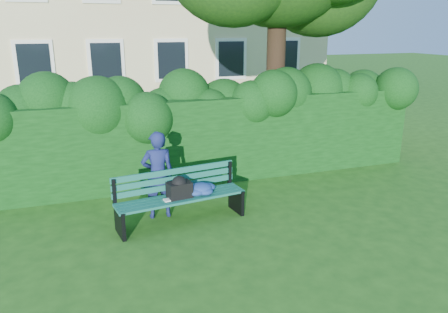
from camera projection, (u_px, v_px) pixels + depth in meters
name	position (u px, v px, depth m)	size (l,w,h in m)	color
ground	(235.00, 217.00, 7.67)	(80.00, 80.00, 0.00)	#225017
hedge	(199.00, 139.00, 9.40)	(10.00, 1.00, 1.80)	#0B330E
park_bench	(184.00, 193.00, 7.40)	(2.26, 0.84, 0.89)	#10544A
man_reading	(158.00, 175.00, 7.50)	(0.56, 0.37, 1.54)	#161D4E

